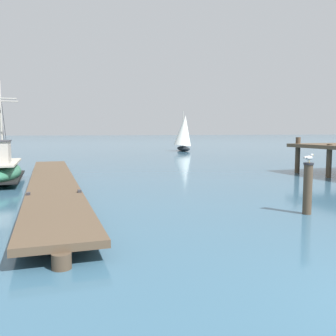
{
  "coord_description": "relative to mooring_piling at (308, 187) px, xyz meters",
  "views": [
    {
      "loc": [
        -5.26,
        -3.17,
        2.49
      ],
      "look_at": [
        -2.27,
        7.18,
        1.4
      ],
      "focal_mm": 39.38,
      "sensor_mm": 36.0,
      "label": 1
    }
  ],
  "objects": [
    {
      "name": "floating_dock",
      "position": [
        -7.43,
        6.95,
        -0.45
      ],
      "size": [
        2.49,
        19.32,
        0.53
      ],
      "color": "brown",
      "rests_on": "ground"
    },
    {
      "name": "mooring_piling",
      "position": [
        0.0,
        0.0,
        0.0
      ],
      "size": [
        0.3,
        0.3,
        1.55
      ],
      "color": "#4C3D2D",
      "rests_on": "ground"
    },
    {
      "name": "perched_seagull",
      "position": [
        -0.01,
        -0.0,
        0.89
      ],
      "size": [
        0.38,
        0.18,
        0.27
      ],
      "color": "gold",
      "rests_on": "mooring_piling"
    },
    {
      "name": "distant_sailboat",
      "position": [
        7.35,
        33.44,
        1.39
      ],
      "size": [
        2.57,
        4.26,
        4.88
      ],
      "color": "black",
      "rests_on": "ground"
    }
  ]
}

